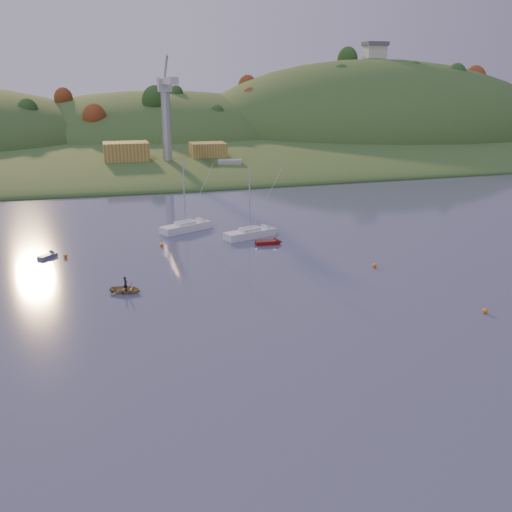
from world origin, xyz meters
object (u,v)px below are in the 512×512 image
object	(u,v)px
sailboat_near	(185,226)
canoe	(126,289)
sailboat_far	(250,233)
red_tender	(272,242)
grey_dinghy	(50,255)

from	to	relation	value
sailboat_near	canoe	distance (m)	26.65
sailboat_far	red_tender	world-z (taller)	sailboat_far
sailboat_near	canoe	xyz separation A→B (m)	(-10.31, -24.57, -0.37)
sailboat_far	canoe	xyz separation A→B (m)	(-18.83, -18.25, -0.36)
canoe	red_tender	world-z (taller)	red_tender
canoe	grey_dinghy	xyz separation A→B (m)	(-8.80, 16.13, -0.13)
red_tender	sailboat_far	bearing A→B (deg)	121.12
sailboat_near	grey_dinghy	world-z (taller)	sailboat_near
sailboat_far	grey_dinghy	bearing A→B (deg)	166.69
sailboat_far	red_tender	size ratio (longest dim) A/B	2.76
red_tender	canoe	bearing A→B (deg)	-142.15
sailboat_near	canoe	size ratio (longest dim) A/B	3.24
canoe	grey_dinghy	world-z (taller)	grey_dinghy
sailboat_near	grey_dinghy	xyz separation A→B (m)	(-19.11, -8.44, -0.50)
grey_dinghy	canoe	bearing A→B (deg)	-108.40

